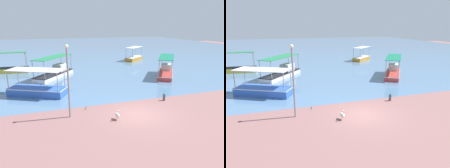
% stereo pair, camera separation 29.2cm
% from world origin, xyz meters
% --- Properties ---
extents(ground, '(120.00, 120.00, 0.00)m').
position_xyz_m(ground, '(0.00, 0.00, 0.00)').
color(ground, '#885B58').
extents(harbor_water, '(110.00, 90.00, 0.00)m').
position_xyz_m(harbor_water, '(0.00, 48.00, 0.00)').
color(harbor_water, slate).
rests_on(harbor_water, ground).
extents(fishing_boat_near_right, '(4.77, 1.85, 2.94)m').
position_xyz_m(fishing_boat_near_right, '(-10.82, 19.71, 0.57)').
color(fishing_boat_near_right, gold).
rests_on(fishing_boat_near_right, harbor_water).
extents(fishing_boat_far_left, '(5.68, 6.59, 2.72)m').
position_xyz_m(fishing_boat_far_left, '(-5.05, 14.95, 0.61)').
color(fishing_boat_far_left, white).
rests_on(fishing_boat_far_left, harbor_water).
extents(fishing_boat_far_right, '(4.57, 4.20, 2.52)m').
position_xyz_m(fishing_boat_far_right, '(10.49, 24.10, 0.52)').
color(fishing_boat_far_right, orange).
rests_on(fishing_boat_far_right, harbor_water).
extents(fishing_boat_center, '(5.20, 6.46, 2.62)m').
position_xyz_m(fishing_boat_center, '(9.28, 10.89, 0.58)').
color(fishing_boat_center, '#D03C34').
rests_on(fishing_boat_center, harbor_water).
extents(fishing_boat_near_left, '(5.88, 4.42, 2.60)m').
position_xyz_m(fishing_boat_near_left, '(-7.39, 7.59, 0.55)').
color(fishing_boat_near_left, blue).
rests_on(fishing_boat_near_left, harbor_water).
extents(pelican, '(0.35, 0.81, 0.80)m').
position_xyz_m(pelican, '(-1.89, -0.33, 0.38)').
color(pelican, '#E0997A').
rests_on(pelican, ground).
extents(lamp_post, '(0.28, 0.28, 5.47)m').
position_xyz_m(lamp_post, '(-5.13, 1.27, 3.09)').
color(lamp_post, gray).
rests_on(lamp_post, ground).
extents(mooring_bollard, '(0.24, 0.24, 0.68)m').
position_xyz_m(mooring_bollard, '(3.64, 2.20, 0.37)').
color(mooring_bollard, '#47474C').
rests_on(mooring_bollard, ground).
extents(glass_bottle, '(0.07, 0.07, 0.27)m').
position_xyz_m(glass_bottle, '(-3.67, 2.37, 0.11)').
color(glass_bottle, '#3F7F4C').
rests_on(glass_bottle, ground).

